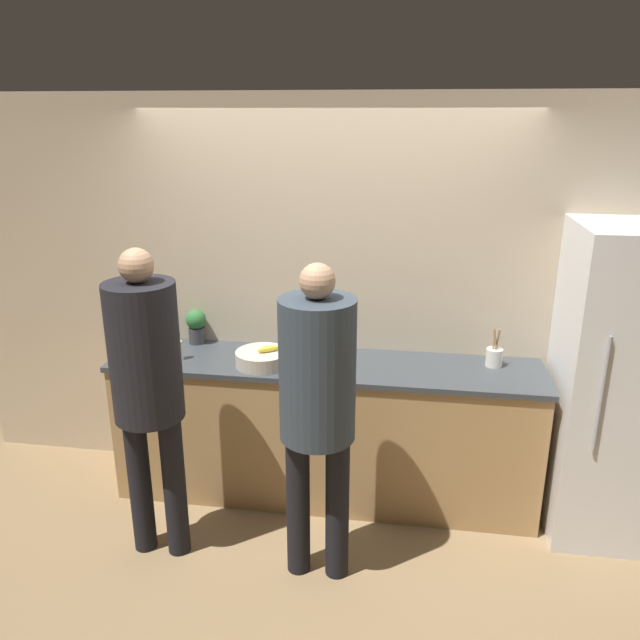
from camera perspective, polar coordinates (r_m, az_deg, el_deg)
The scene contains 11 objects.
ground_plane at distance 4.17m, azimuth -0.31°, elevation -17.96°, with size 14.00×14.00×0.00m, color #8C704C.
wall_back at distance 4.16m, azimuth 1.07°, elevation 2.08°, with size 5.20×0.06×2.60m.
counter at distance 4.20m, azimuth 0.44°, elevation -9.87°, with size 2.75×0.63×0.96m.
refrigerator at distance 4.09m, azimuth 25.89°, elevation -5.40°, with size 0.73×0.72×1.90m.
person_left at distance 3.52m, azimuth -15.55°, elevation -5.04°, with size 0.38×0.38×1.82m.
person_center at distance 3.22m, azimuth -0.24°, elevation -6.82°, with size 0.39×0.39×1.79m.
fruit_bowl at distance 3.94m, azimuth -5.29°, elevation -3.49°, with size 0.34×0.34×0.13m.
utensil_crock at distance 4.05m, azimuth 15.64°, elevation -3.24°, with size 0.10×0.10×0.25m.
bottle_clear at distance 4.10m, azimuth -12.75°, elevation -2.59°, with size 0.05×0.05×0.18m.
cup_white at distance 4.34m, azimuth -14.35°, elevation -1.90°, with size 0.07×0.07×0.10m.
potted_plant at distance 4.35m, azimuth -11.25°, elevation -0.45°, with size 0.14×0.14×0.24m.
Camera 1 is at (0.54, -3.31, 2.48)m, focal length 35.00 mm.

